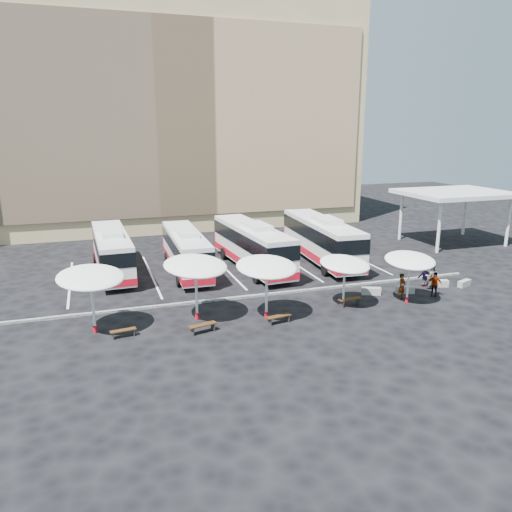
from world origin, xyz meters
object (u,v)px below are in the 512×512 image
object	(u,v)px
conc_bench_3	(464,283)
passenger_3	(425,275)
bus_1	(186,250)
wood_bench_1	(203,326)
conc_bench_0	(371,291)
bus_3	(321,238)
sunshade_1	(196,266)
passenger_1	(432,277)
sunshade_3	(345,264)
wood_bench_3	(350,300)
wood_bench_2	(279,317)
sunshade_0	(91,278)
sunshade_2	(267,267)
passenger_0	(402,286)
bus_2	(252,244)
conc_bench_1	(405,290)
passenger_2	(434,284)
conc_bench_2	(439,283)
wood_bench_0	(123,331)
bus_0	(112,250)
sunshade_4	(410,261)

from	to	relation	value
conc_bench_3	passenger_3	distance (m)	2.99
bus_1	conc_bench_3	distance (m)	21.17
wood_bench_1	conc_bench_0	world-z (taller)	wood_bench_1
bus_3	sunshade_1	size ratio (longest dim) A/B	2.56
wood_bench_1	passenger_1	world-z (taller)	passenger_1
sunshade_3	wood_bench_3	distance (m)	2.50
sunshade_1	wood_bench_2	size ratio (longest dim) A/B	3.16
bus_1	sunshade_0	distance (m)	12.87
bus_1	sunshade_2	xyz separation A→B (m)	(2.69, -11.55, 1.42)
passenger_1	passenger_0	bearing A→B (deg)	40.98
bus_1	sunshade_1	xyz separation A→B (m)	(-1.33, -10.44, 1.53)
bus_2	bus_3	size ratio (longest dim) A/B	0.97
bus_1	sunshade_0	xyz separation A→B (m)	(-7.20, -10.57, 1.43)
conc_bench_1	passenger_2	bearing A→B (deg)	-38.73
bus_1	sunshade_2	size ratio (longest dim) A/B	2.81
conc_bench_2	passenger_3	xyz separation A→B (m)	(-0.96, 0.42, 0.58)
sunshade_2	conc_bench_1	distance (m)	11.29
sunshade_2	wood_bench_2	distance (m)	3.06
wood_bench_0	conc_bench_1	distance (m)	19.29
bus_2	passenger_3	world-z (taller)	bus_2
bus_3	sunshade_3	world-z (taller)	bus_3
conc_bench_3	passenger_3	world-z (taller)	passenger_3
bus_1	sunshade_1	bearing A→B (deg)	-95.84
conc_bench_0	passenger_1	size ratio (longest dim) A/B	0.72
bus_3	conc_bench_3	distance (m)	12.05
bus_0	wood_bench_0	bearing A→B (deg)	-92.37
conc_bench_0	conc_bench_2	size ratio (longest dim) A/B	1.00
sunshade_0	passenger_0	size ratio (longest dim) A/B	2.59
wood_bench_0	passenger_3	distance (m)	21.61
wood_bench_3	sunshade_4	bearing A→B (deg)	-9.37
wood_bench_2	conc_bench_3	bearing A→B (deg)	8.63
sunshade_1	wood_bench_3	xyz separation A→B (m)	(9.92, -0.74, -2.96)
passenger_0	passenger_2	world-z (taller)	passenger_0
conc_bench_1	wood_bench_1	bearing A→B (deg)	-171.00
passenger_2	passenger_0	bearing A→B (deg)	-141.46
conc_bench_0	passenger_2	world-z (taller)	passenger_2
sunshade_2	wood_bench_2	size ratio (longest dim) A/B	2.54
bus_1	wood_bench_3	distance (m)	14.17
sunshade_0	wood_bench_1	world-z (taller)	sunshade_0
bus_3	sunshade_0	xyz separation A→B (m)	(-18.82, -10.11, 1.20)
wood_bench_1	wood_bench_2	bearing A→B (deg)	-0.62
bus_0	conc_bench_0	bearing A→B (deg)	-35.46
bus_0	conc_bench_2	size ratio (longest dim) A/B	8.79
conc_bench_0	sunshade_1	bearing A→B (deg)	-176.36
wood_bench_0	conc_bench_3	world-z (taller)	conc_bench_3
sunshade_4	wood_bench_0	xyz separation A→B (m)	(-18.20, 0.11, -2.54)
sunshade_0	conc_bench_3	xyz separation A→B (m)	(25.69, 0.38, -3.02)
bus_3	passenger_1	bearing A→B (deg)	-62.35
conc_bench_1	bus_0	bearing A→B (deg)	148.72
bus_2	conc_bench_1	distance (m)	12.67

